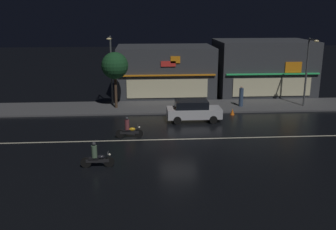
{
  "coord_description": "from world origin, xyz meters",
  "views": [
    {
      "loc": [
        -2.54,
        -25.09,
        8.62
      ],
      "look_at": [
        -0.62,
        1.75,
        1.28
      ],
      "focal_mm": 41.26,
      "sensor_mm": 36.0,
      "label": 1
    }
  ],
  "objects_px": {
    "parked_car_near_kerb": "(193,110)",
    "traffic_cone": "(232,112)",
    "streetlamp_mid": "(308,66)",
    "pedestrian_on_sidewalk": "(241,97)",
    "motorcycle_opposite_lane": "(129,129)",
    "motorcycle_trailing_far": "(96,157)",
    "streetlamp_west": "(111,65)"
  },
  "relations": [
    {
      "from": "motorcycle_trailing_far",
      "to": "parked_car_near_kerb",
      "type": "bearing_deg",
      "value": -129.69
    },
    {
      "from": "streetlamp_west",
      "to": "motorcycle_opposite_lane",
      "type": "xyz_separation_m",
      "value": [
        1.73,
        -9.05,
        -3.26
      ]
    },
    {
      "from": "parked_car_near_kerb",
      "to": "traffic_cone",
      "type": "distance_m",
      "value": 3.95
    },
    {
      "from": "pedestrian_on_sidewalk",
      "to": "motorcycle_opposite_lane",
      "type": "relative_size",
      "value": 0.98
    },
    {
      "from": "motorcycle_opposite_lane",
      "to": "pedestrian_on_sidewalk",
      "type": "bearing_deg",
      "value": 38.57
    },
    {
      "from": "streetlamp_west",
      "to": "parked_car_near_kerb",
      "type": "relative_size",
      "value": 1.46
    },
    {
      "from": "streetlamp_mid",
      "to": "motorcycle_opposite_lane",
      "type": "distance_m",
      "value": 17.68
    },
    {
      "from": "motorcycle_trailing_far",
      "to": "streetlamp_mid",
      "type": "bearing_deg",
      "value": -147.23
    },
    {
      "from": "motorcycle_trailing_far",
      "to": "streetlamp_west",
      "type": "bearing_deg",
      "value": -92.78
    },
    {
      "from": "parked_car_near_kerb",
      "to": "traffic_cone",
      "type": "relative_size",
      "value": 7.82
    },
    {
      "from": "parked_car_near_kerb",
      "to": "motorcycle_trailing_far",
      "type": "xyz_separation_m",
      "value": [
        -6.72,
        -9.03,
        -0.24
      ]
    },
    {
      "from": "streetlamp_west",
      "to": "traffic_cone",
      "type": "xyz_separation_m",
      "value": [
        10.35,
        -3.57,
        -3.62
      ]
    },
    {
      "from": "pedestrian_on_sidewalk",
      "to": "parked_car_near_kerb",
      "type": "height_order",
      "value": "pedestrian_on_sidewalk"
    },
    {
      "from": "pedestrian_on_sidewalk",
      "to": "motorcycle_trailing_far",
      "type": "xyz_separation_m",
      "value": [
        -11.64,
        -13.03,
        -0.37
      ]
    },
    {
      "from": "pedestrian_on_sidewalk",
      "to": "motorcycle_opposite_lane",
      "type": "height_order",
      "value": "pedestrian_on_sidewalk"
    },
    {
      "from": "streetlamp_mid",
      "to": "motorcycle_opposite_lane",
      "type": "bearing_deg",
      "value": -154.75
    },
    {
      "from": "pedestrian_on_sidewalk",
      "to": "parked_car_near_kerb",
      "type": "bearing_deg",
      "value": 138.8
    },
    {
      "from": "motorcycle_opposite_lane",
      "to": "streetlamp_west",
      "type": "bearing_deg",
      "value": 100.95
    },
    {
      "from": "streetlamp_west",
      "to": "streetlamp_mid",
      "type": "distance_m",
      "value": 17.53
    },
    {
      "from": "streetlamp_west",
      "to": "streetlamp_mid",
      "type": "xyz_separation_m",
      "value": [
        17.46,
        -1.63,
        -0.08
      ]
    },
    {
      "from": "streetlamp_west",
      "to": "streetlamp_mid",
      "type": "height_order",
      "value": "streetlamp_west"
    },
    {
      "from": "parked_car_near_kerb",
      "to": "motorcycle_trailing_far",
      "type": "height_order",
      "value": "parked_car_near_kerb"
    },
    {
      "from": "streetlamp_mid",
      "to": "pedestrian_on_sidewalk",
      "type": "distance_m",
      "value": 6.43
    },
    {
      "from": "pedestrian_on_sidewalk",
      "to": "traffic_cone",
      "type": "height_order",
      "value": "pedestrian_on_sidewalk"
    },
    {
      "from": "motorcycle_opposite_lane",
      "to": "traffic_cone",
      "type": "distance_m",
      "value": 10.22
    },
    {
      "from": "parked_car_near_kerb",
      "to": "motorcycle_opposite_lane",
      "type": "bearing_deg",
      "value": 37.7
    },
    {
      "from": "parked_car_near_kerb",
      "to": "pedestrian_on_sidewalk",
      "type": "bearing_deg",
      "value": -140.82
    },
    {
      "from": "streetlamp_west",
      "to": "streetlamp_mid",
      "type": "relative_size",
      "value": 1.02
    },
    {
      "from": "streetlamp_west",
      "to": "motorcycle_opposite_lane",
      "type": "bearing_deg",
      "value": -79.19
    },
    {
      "from": "streetlamp_west",
      "to": "parked_car_near_kerb",
      "type": "xyz_separation_m",
      "value": [
        6.78,
        -5.15,
        -3.03
      ]
    },
    {
      "from": "parked_car_near_kerb",
      "to": "motorcycle_opposite_lane",
      "type": "distance_m",
      "value": 6.39
    },
    {
      "from": "streetlamp_mid",
      "to": "traffic_cone",
      "type": "distance_m",
      "value": 8.17
    }
  ]
}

